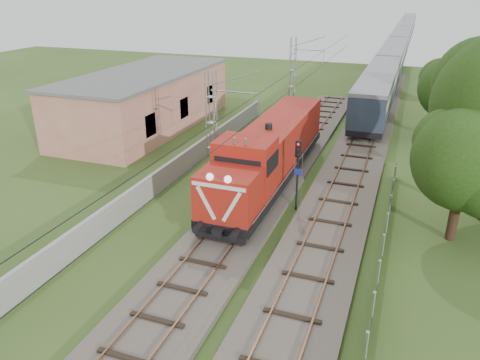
% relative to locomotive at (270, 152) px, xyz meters
% --- Properties ---
extents(ground, '(140.00, 140.00, 0.00)m').
position_rel_locomotive_xyz_m(ground, '(0.00, -14.76, -2.36)').
color(ground, '#354A1C').
rests_on(ground, ground).
extents(track_main, '(4.20, 70.00, 0.45)m').
position_rel_locomotive_xyz_m(track_main, '(0.00, -7.76, -2.17)').
color(track_main, '#6B6054').
rests_on(track_main, ground).
extents(track_side, '(4.20, 80.00, 0.45)m').
position_rel_locomotive_xyz_m(track_side, '(5.00, 5.24, -2.17)').
color(track_side, '#6B6054').
rests_on(track_side, ground).
extents(catenary, '(3.31, 70.00, 8.00)m').
position_rel_locomotive_xyz_m(catenary, '(-2.95, -2.76, 1.69)').
color(catenary, gray).
rests_on(catenary, ground).
extents(boundary_wall, '(0.25, 40.00, 1.50)m').
position_rel_locomotive_xyz_m(boundary_wall, '(-6.50, -2.76, -1.61)').
color(boundary_wall, '#9E9E99').
rests_on(boundary_wall, ground).
extents(station_building, '(8.40, 20.40, 5.22)m').
position_rel_locomotive_xyz_m(station_building, '(-15.00, 9.24, 0.28)').
color(station_building, tan).
rests_on(station_building, ground).
extents(fence, '(0.12, 32.00, 1.20)m').
position_rel_locomotive_xyz_m(fence, '(8.00, -11.76, -1.76)').
color(fence, black).
rests_on(fence, ground).
extents(locomotive, '(3.19, 18.22, 4.63)m').
position_rel_locomotive_xyz_m(locomotive, '(0.00, 0.00, 0.00)').
color(locomotive, black).
rests_on(locomotive, ground).
extents(coach_rake, '(3.19, 119.27, 3.69)m').
position_rel_locomotive_xyz_m(coach_rake, '(5.00, 70.30, 0.27)').
color(coach_rake, black).
rests_on(coach_rake, ground).
extents(signal_post, '(0.49, 0.38, 4.47)m').
position_rel_locomotive_xyz_m(signal_post, '(2.65, -3.25, 0.71)').
color(signal_post, black).
rests_on(signal_post, ground).
extents(tree_a, '(5.56, 5.29, 7.20)m').
position_rel_locomotive_xyz_m(tree_a, '(11.37, -3.78, 2.13)').
color(tree_a, '#3C2518').
rests_on(tree_a, ground).
extents(tree_c, '(5.54, 5.27, 7.18)m').
position_rel_locomotive_xyz_m(tree_c, '(11.42, 14.79, 2.12)').
color(tree_c, '#3C2518').
rests_on(tree_c, ground).
extents(tree_d, '(5.69, 5.42, 7.37)m').
position_rel_locomotive_xyz_m(tree_d, '(14.10, 25.46, 2.24)').
color(tree_d, '#3C2518').
rests_on(tree_d, ground).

